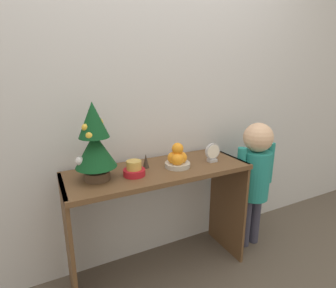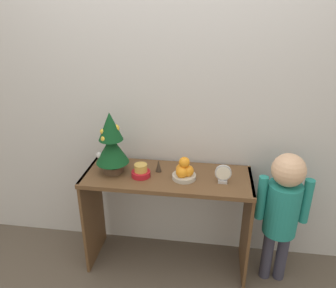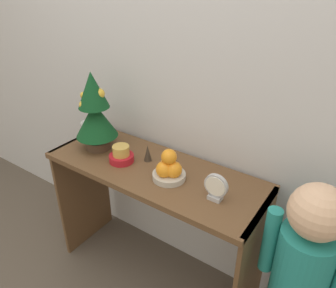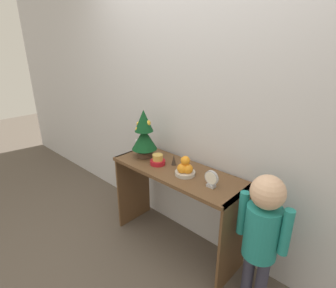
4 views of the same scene
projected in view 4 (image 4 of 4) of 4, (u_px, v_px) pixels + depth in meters
The scene contains 9 objects.
ground_plane at pixel (159, 256), 2.29m from camera, with size 12.00×12.00×0.00m, color brown.
back_wall at pixel (198, 107), 2.18m from camera, with size 7.00×0.05×2.50m, color silver.
console_table at pixel (176, 188), 2.23m from camera, with size 1.16×0.44×0.77m.
mini_tree at pixel (144, 134), 2.33m from camera, with size 0.23×0.23×0.44m.
fruit_bowl at pixel (185, 168), 2.05m from camera, with size 0.16×0.16×0.16m.
singing_bowl at pixel (158, 160), 2.24m from camera, with size 0.13×0.13×0.09m.
desk_clock at pixel (211, 179), 1.87m from camera, with size 0.11×0.04×0.13m.
figurine at pixel (174, 160), 2.23m from camera, with size 0.04×0.04×0.09m.
child_figure at pixel (262, 228), 1.69m from camera, with size 0.35×0.22×1.00m.
Camera 4 is at (1.29, -1.25, 1.73)m, focal length 28.00 mm.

